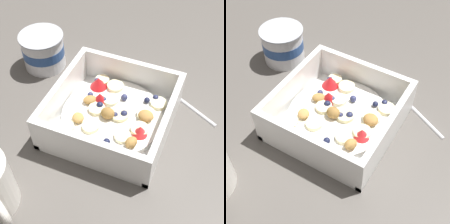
% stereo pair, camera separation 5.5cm
% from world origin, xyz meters
% --- Properties ---
extents(ground_plane, '(2.40, 2.40, 0.00)m').
position_xyz_m(ground_plane, '(0.00, 0.00, 0.00)').
color(ground_plane, '#56514C').
extents(fruit_bowl, '(0.19, 0.19, 0.07)m').
position_xyz_m(fruit_bowl, '(-0.01, 0.01, 0.02)').
color(fruit_bowl, white).
rests_on(fruit_bowl, ground).
extents(spoon, '(0.10, 0.16, 0.01)m').
position_xyz_m(spoon, '(0.11, -0.05, 0.00)').
color(spoon, silver).
rests_on(spoon, ground).
extents(yogurt_cup, '(0.09, 0.09, 0.07)m').
position_xyz_m(yogurt_cup, '(0.08, 0.19, 0.04)').
color(yogurt_cup, white).
rests_on(yogurt_cup, ground).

